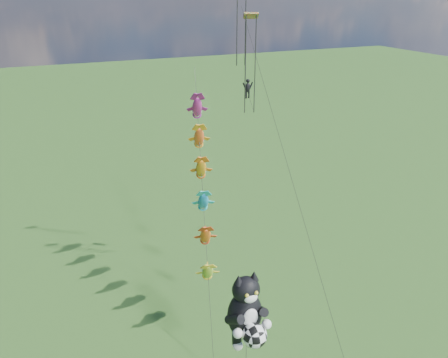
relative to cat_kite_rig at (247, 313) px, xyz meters
name	(u,v)px	position (x,y,z in m)	size (l,w,h in m)	color
cat_kite_rig	(247,313)	(0.00, 0.00, 0.00)	(2.56, 4.06, 10.92)	brown
fish_windsock_rig	(202,185)	(2.24, 12.73, 1.91)	(4.69, 15.33, 18.39)	brown
parafoil_rig	(250,70)	(7.54, 15.38, 10.09)	(1.97, 17.49, 26.21)	brown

